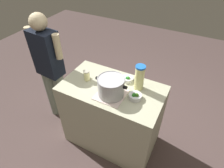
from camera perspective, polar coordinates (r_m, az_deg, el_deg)
The scene contains 9 objects.
ground_plane at distance 2.75m, azimuth -0.00°, elevation -16.09°, with size 8.00×8.00×0.00m, color #52403E.
counter_slab at distance 2.37m, azimuth -0.00°, elevation -9.71°, with size 1.13×0.64×0.94m, color #B1B295.
dish_cloth at distance 1.95m, azimuth -0.29°, elevation -3.18°, with size 0.29×0.31×0.01m, color beige.
cooking_pot at distance 1.88m, azimuth -0.30°, elevation -0.75°, with size 0.35×0.28×0.20m.
lemonade_pitcher at distance 1.96m, azimuth 8.35°, elevation 1.98°, with size 0.10×0.10×0.28m.
mason_jar at distance 2.12m, azimuth -7.65°, elevation 2.62°, with size 0.07×0.07×0.12m.
broccoli_bowl_front at distance 1.91m, azimuth 7.07°, elevation -3.71°, with size 0.13×0.13×0.08m.
broccoli_bowl_center at distance 2.12m, azimuth 4.70°, elevation 1.57°, with size 0.13×0.13×0.07m.
person_cook at distance 2.56m, azimuth -18.30°, elevation 4.55°, with size 0.50×0.23×1.60m.
Camera 1 is at (-0.71, 1.36, 2.28)m, focal length 30.06 mm.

